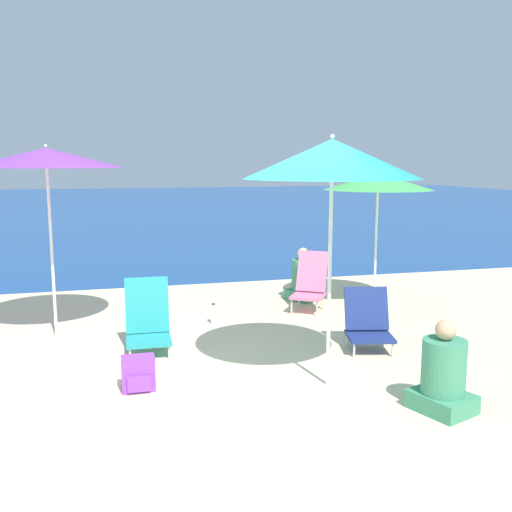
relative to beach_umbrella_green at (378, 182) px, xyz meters
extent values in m
plane|color=beige|center=(-2.82, -2.79, -1.83)|extent=(60.00, 60.00, 0.00)
cube|color=#19478C|center=(-2.82, 22.16, -1.83)|extent=(60.00, 40.00, 0.01)
cylinder|color=white|center=(0.00, 0.00, -0.97)|extent=(0.04, 0.04, 1.72)
cone|color=#47B756|center=(0.00, 0.00, 0.00)|extent=(1.58, 1.58, 0.23)
sphere|color=white|center=(0.00, 0.00, 0.14)|extent=(0.04, 0.04, 0.04)
cylinder|color=white|center=(-1.82, -2.72, -0.85)|extent=(0.04, 0.04, 1.96)
cone|color=teal|center=(-1.82, -2.72, 0.31)|extent=(1.62, 1.62, 0.36)
sphere|color=white|center=(-1.82, -2.72, 0.51)|extent=(0.04, 0.04, 0.04)
cylinder|color=white|center=(-4.48, -0.44, -0.81)|extent=(0.04, 0.04, 2.05)
cone|color=purple|center=(-4.48, -0.44, 0.33)|extent=(1.78, 1.78, 0.23)
sphere|color=white|center=(-4.48, -0.44, 0.47)|extent=(0.04, 0.04, 0.04)
cylinder|color=silver|center=(-3.64, -1.60, -1.76)|extent=(0.02, 0.02, 0.15)
cylinder|color=silver|center=(-3.22, -1.62, -1.76)|extent=(0.02, 0.02, 0.15)
cylinder|color=silver|center=(-3.62, -1.17, -1.76)|extent=(0.02, 0.02, 0.15)
cylinder|color=silver|center=(-3.21, -1.19, -1.76)|extent=(0.02, 0.02, 0.15)
cube|color=teal|center=(-3.42, -1.40, -1.67)|extent=(0.51, 0.52, 0.04)
cube|color=teal|center=(-3.41, -1.14, -1.33)|extent=(0.49, 0.17, 0.63)
cylinder|color=silver|center=(-1.25, -2.07, -1.76)|extent=(0.02, 0.02, 0.16)
cylinder|color=silver|center=(-0.84, -2.17, -1.76)|extent=(0.02, 0.02, 0.16)
cylinder|color=silver|center=(-1.16, -1.69, -1.76)|extent=(0.02, 0.02, 0.16)
cylinder|color=silver|center=(-0.75, -1.79, -1.76)|extent=(0.02, 0.02, 0.16)
cube|color=navy|center=(-1.00, -1.93, -1.66)|extent=(0.59, 0.56, 0.04)
cube|color=navy|center=(-0.95, -1.71, -1.39)|extent=(0.54, 0.33, 0.48)
cylinder|color=silver|center=(-1.36, -0.18, -1.73)|extent=(0.02, 0.02, 0.21)
cylinder|color=silver|center=(-1.05, -0.39, -1.73)|extent=(0.02, 0.02, 0.21)
cylinder|color=silver|center=(-1.13, 0.16, -1.73)|extent=(0.02, 0.02, 0.21)
cylinder|color=silver|center=(-0.83, -0.05, -1.73)|extent=(0.02, 0.02, 0.21)
cube|color=pink|center=(-1.09, -0.11, -1.60)|extent=(0.62, 0.64, 0.04)
cube|color=pink|center=(-0.96, 0.08, -1.29)|extent=(0.49, 0.44, 0.57)
cube|color=#3F8C66|center=(-0.92, 0.59, -1.75)|extent=(0.56, 0.59, 0.16)
cylinder|color=#3F8C66|center=(-0.92, 0.59, -1.44)|extent=(0.35, 0.35, 0.47)
sphere|color=beige|center=(-0.92, 0.59, -1.11)|extent=(0.19, 0.19, 0.19)
cube|color=#3F8C66|center=(-1.09, -3.52, -1.75)|extent=(0.55, 0.59, 0.16)
cylinder|color=#3F8C66|center=(-1.09, -3.52, -1.44)|extent=(0.37, 0.37, 0.47)
sphere|color=tan|center=(-1.09, -3.52, -1.12)|extent=(0.18, 0.18, 0.18)
cube|color=purple|center=(-3.59, -2.41, -1.67)|extent=(0.31, 0.17, 0.33)
cube|color=purple|center=(-3.59, -2.51, -1.73)|extent=(0.21, 0.03, 0.15)
cylinder|color=silver|center=(-2.50, -0.37, -1.74)|extent=(0.08, 0.08, 0.19)
cylinder|color=silver|center=(-2.50, -0.37, -1.61)|extent=(0.04, 0.04, 0.06)
cylinder|color=black|center=(-2.50, -0.37, -1.57)|extent=(0.04, 0.04, 0.02)
camera|label=1|loc=(-3.80, -7.59, 0.27)|focal=40.00mm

